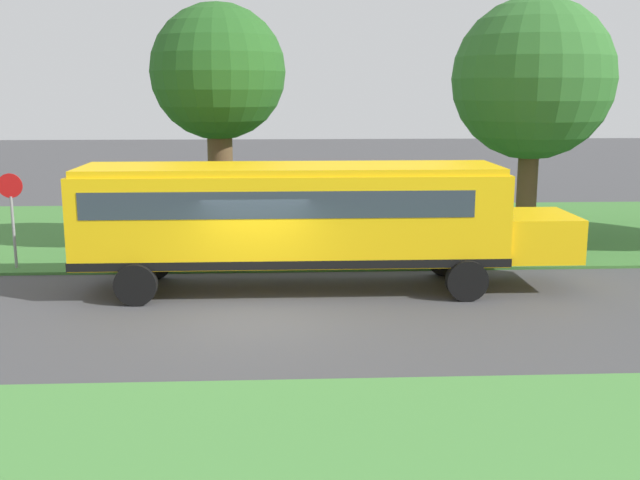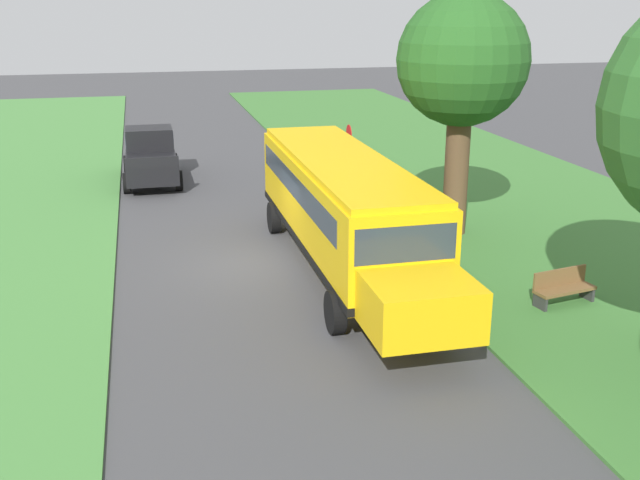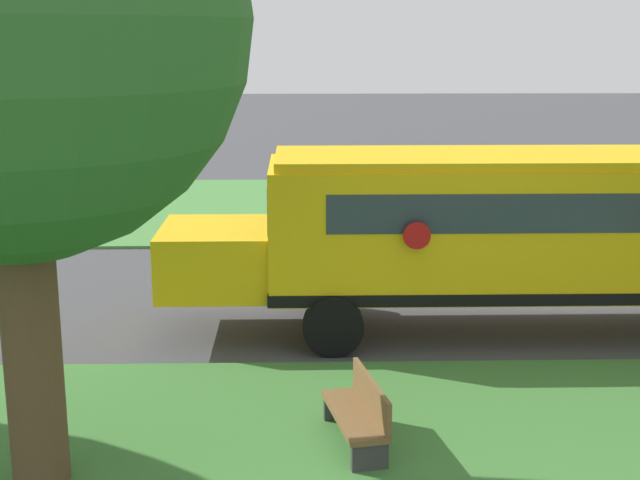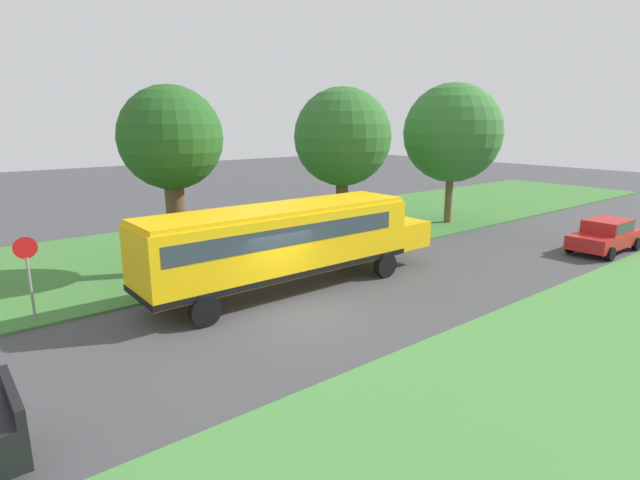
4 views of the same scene
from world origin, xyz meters
name	(u,v)px [view 4 (image 4 of 4)]	position (x,y,z in m)	size (l,w,h in m)	color
ground_plane	(299,313)	(0.00, 0.00, 0.00)	(120.00, 120.00, 0.00)	#424244
grass_verge	(175,252)	(-10.00, 0.00, 0.04)	(12.00, 80.00, 0.08)	#3D7533
grass_far_side	(579,450)	(9.00, 0.00, 0.04)	(10.00, 80.00, 0.07)	#47843D
school_bus	(287,239)	(-2.23, 1.13, 1.92)	(2.85, 12.42, 3.16)	yellow
car_red_nearest	(606,234)	(2.80, 16.25, 0.88)	(2.02, 4.40, 1.56)	#B21E1E
oak_tree_beside_bus	(170,139)	(-6.48, -1.29, 5.48)	(4.00, 4.00, 7.51)	brown
oak_tree_roadside_mid	(341,139)	(-7.89, 8.66, 5.19)	(5.13, 5.13, 7.89)	brown
oak_tree_far_end	(452,132)	(-6.18, 15.87, 5.49)	(5.79, 5.79, 8.34)	brown
stop_sign	(28,269)	(-4.60, -6.86, 1.74)	(0.08, 0.68, 2.74)	gray
park_bench	(295,240)	(-6.83, 4.84, 0.47)	(1.67, 0.80, 0.92)	brown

